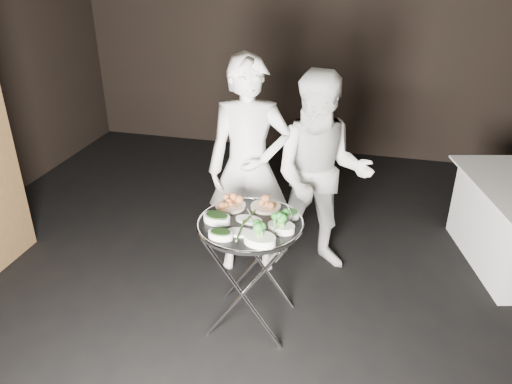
% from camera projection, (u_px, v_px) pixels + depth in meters
% --- Properties ---
extents(floor, '(6.00, 7.00, 0.05)m').
position_uv_depth(floor, '(252.00, 340.00, 3.40)').
color(floor, black).
rests_on(floor, ground).
extents(wall_back, '(6.00, 0.05, 3.00)m').
position_uv_depth(wall_back, '(328.00, 29.00, 5.77)').
color(wall_back, black).
rests_on(wall_back, floor).
extents(tray_stand, '(0.54, 0.46, 0.79)m').
position_uv_depth(tray_stand, '(251.00, 269.00, 3.34)').
color(tray_stand, silver).
rests_on(tray_stand, floor).
extents(serving_tray, '(0.69, 0.69, 0.04)m').
position_uv_depth(serving_tray, '(250.00, 224.00, 3.18)').
color(serving_tray, black).
rests_on(serving_tray, tray_stand).
extents(potato_plate_a, '(0.21, 0.21, 0.08)m').
position_uv_depth(potato_plate_a, '(230.00, 203.00, 3.35)').
color(potato_plate_a, beige).
rests_on(potato_plate_a, serving_tray).
extents(potato_plate_b, '(0.21, 0.21, 0.07)m').
position_uv_depth(potato_plate_b, '(266.00, 204.00, 3.34)').
color(potato_plate_b, beige).
rests_on(potato_plate_b, serving_tray).
extents(greens_bowl, '(0.11, 0.11, 0.06)m').
position_uv_depth(greens_bowl, '(291.00, 214.00, 3.23)').
color(greens_bowl, silver).
rests_on(greens_bowl, serving_tray).
extents(asparagus_plate_a, '(0.19, 0.12, 0.04)m').
position_uv_depth(asparagus_plate_a, '(249.00, 219.00, 3.19)').
color(asparagus_plate_a, silver).
rests_on(asparagus_plate_a, serving_tray).
extents(asparagus_plate_b, '(0.18, 0.11, 0.04)m').
position_uv_depth(asparagus_plate_b, '(240.00, 232.00, 3.05)').
color(asparagus_plate_b, silver).
rests_on(asparagus_plate_b, serving_tray).
extents(spinach_bowl_a, '(0.20, 0.15, 0.08)m').
position_uv_depth(spinach_bowl_a, '(217.00, 217.00, 3.17)').
color(spinach_bowl_a, silver).
rests_on(spinach_bowl_a, serving_tray).
extents(spinach_bowl_b, '(0.16, 0.11, 0.06)m').
position_uv_depth(spinach_bowl_b, '(220.00, 234.00, 3.00)').
color(spinach_bowl_b, silver).
rests_on(spinach_bowl_b, serving_tray).
extents(broccoli_bowl_a, '(0.19, 0.15, 0.07)m').
position_uv_depth(broccoli_bowl_a, '(281.00, 226.00, 3.08)').
color(broccoli_bowl_a, silver).
rests_on(broccoli_bowl_a, serving_tray).
extents(broccoli_bowl_b, '(0.22, 0.18, 0.08)m').
position_uv_depth(broccoli_bowl_b, '(260.00, 238.00, 2.95)').
color(broccoli_bowl_b, silver).
rests_on(broccoli_bowl_b, serving_tray).
extents(serving_utensils, '(0.57, 0.43, 0.01)m').
position_uv_depth(serving_utensils, '(255.00, 212.00, 3.22)').
color(serving_utensils, silver).
rests_on(serving_utensils, serving_tray).
extents(waiter_left, '(0.70, 0.54, 1.72)m').
position_uv_depth(waiter_left, '(249.00, 169.00, 3.79)').
color(waiter_left, white).
rests_on(waiter_left, floor).
extents(waiter_right, '(0.86, 0.71, 1.62)m').
position_uv_depth(waiter_right, '(321.00, 176.00, 3.81)').
color(waiter_right, white).
rests_on(waiter_right, floor).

